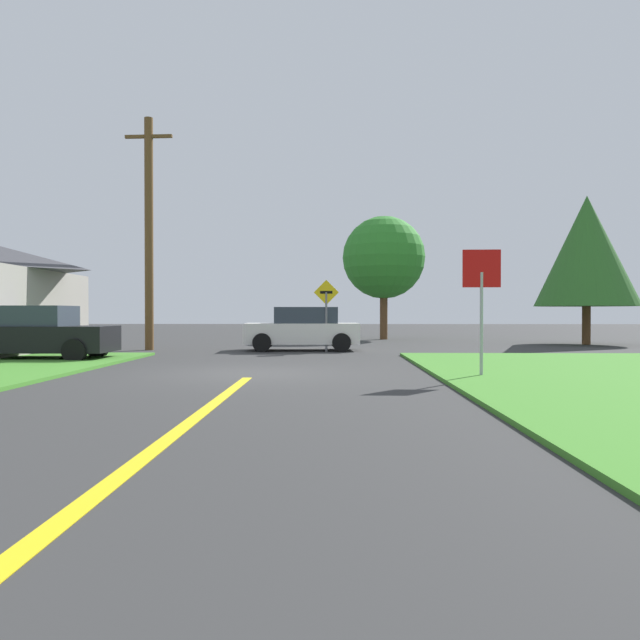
# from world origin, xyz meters

# --- Properties ---
(ground_plane) EXTENTS (120.00, 120.00, 0.00)m
(ground_plane) POSITION_xyz_m (0.00, 0.00, 0.00)
(ground_plane) COLOR #323232
(lane_stripe_center) EXTENTS (0.20, 14.00, 0.01)m
(lane_stripe_center) POSITION_xyz_m (0.00, -8.00, 0.01)
(lane_stripe_center) COLOR yellow
(lane_stripe_center) RESTS_ON ground
(stop_sign) EXTENTS (0.81, 0.07, 2.77)m
(stop_sign) POSITION_xyz_m (5.04, -0.99, 1.97)
(stop_sign) COLOR #9EA0A8
(stop_sign) RESTS_ON ground
(parked_car_near_building) EXTENTS (4.59, 1.93, 1.62)m
(parked_car_near_building) POSITION_xyz_m (-7.05, 3.66, 0.81)
(parked_car_near_building) COLOR black
(parked_car_near_building) RESTS_ON ground
(car_approaching_junction) EXTENTS (4.29, 2.18, 1.62)m
(car_approaching_junction) POSITION_xyz_m (0.75, 8.49, 0.80)
(car_approaching_junction) COLOR white
(car_approaching_junction) RESTS_ON ground
(utility_pole_mid) EXTENTS (1.80, 0.32, 8.74)m
(utility_pole_mid) POSITION_xyz_m (-5.07, 8.58, 4.47)
(utility_pole_mid) COLOR brown
(utility_pole_mid) RESTS_ON ground
(direction_sign) EXTENTS (0.90, 0.12, 2.60)m
(direction_sign) POSITION_xyz_m (1.63, 7.72, 1.62)
(direction_sign) COLOR slate
(direction_sign) RESTS_ON ground
(oak_tree_left) EXTENTS (4.34, 4.34, 6.50)m
(oak_tree_left) POSITION_xyz_m (4.57, 17.84, 4.31)
(oak_tree_left) COLOR brown
(oak_tree_left) RESTS_ON ground
(pine_tree_center) EXTENTS (4.45, 4.45, 6.59)m
(pine_tree_center) POSITION_xyz_m (13.11, 12.87, 4.14)
(pine_tree_center) COLOR brown
(pine_tree_center) RESTS_ON ground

